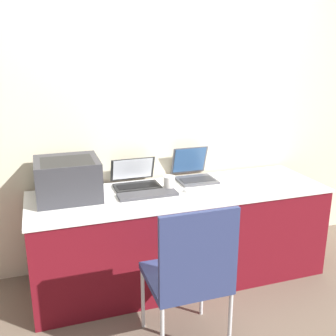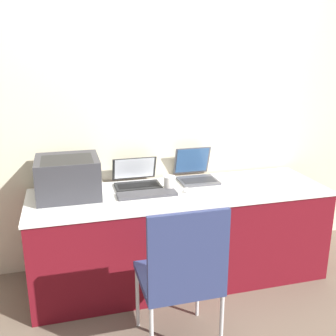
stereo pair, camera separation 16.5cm
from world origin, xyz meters
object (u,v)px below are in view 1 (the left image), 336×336
Objects in this scene: laptop_right at (194,173)px; chair at (190,271)px; printer at (68,177)px; mouse at (187,190)px; external_keyboard at (148,194)px; laptop_left at (135,180)px; coffee_cup at (169,183)px.

chair is (-0.44, -1.04, -0.24)m from laptop_right.
laptop_right reaches higher than chair.
printer is 0.88m from mouse.
external_keyboard is at bearing 92.26° from chair.
laptop_left is at bearing 93.36° from chair.
external_keyboard is at bearing 176.57° from mouse.
coffee_cup is (0.20, 0.09, 0.04)m from external_keyboard.
mouse is at bearing -38.97° from laptop_left.
chair is at bearing -112.95° from laptop_right.
printer is at bearing 169.57° from mouse.
printer is 0.55m from laptop_left.
chair is at bearing -87.74° from external_keyboard.
chair reaches higher than external_keyboard.
laptop_left is at bearing 96.78° from external_keyboard.
laptop_left is at bearing -179.01° from laptop_right.
external_keyboard is (0.03, -0.25, -0.04)m from laptop_left.
external_keyboard is at bearing -151.16° from laptop_right.
laptop_left is 0.28m from coffee_cup.
external_keyboard is at bearing -83.22° from laptop_left.
printer reaches higher than coffee_cup.
laptop_left is 0.26m from external_keyboard.
chair is at bearing -109.63° from mouse.
mouse is at bearing -3.43° from external_keyboard.
chair reaches higher than coffee_cup.
laptop_left is at bearing 11.96° from printer.
mouse is at bearing -121.26° from laptop_right.
laptop_left reaches higher than external_keyboard.
laptop_right is at bearing 28.84° from external_keyboard.
coffee_cup is at bearing -147.79° from laptop_right.
laptop_left is 3.36× the size of coffee_cup.
mouse is (0.33, -0.27, -0.03)m from laptop_left.
mouse is (0.30, -0.02, 0.01)m from external_keyboard.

